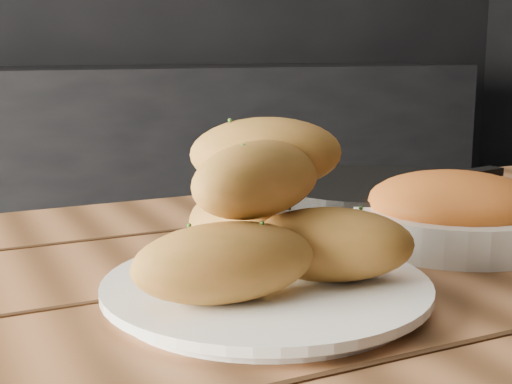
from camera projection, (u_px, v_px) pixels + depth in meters
name	position (u px, v px, depth m)	size (l,w,h in m)	color
counter	(91.00, 201.00, 2.42)	(2.80, 0.60, 0.90)	black
plate	(266.00, 289.00, 0.60)	(0.28, 0.28, 0.02)	white
bread_rolls	(263.00, 214.00, 0.59)	(0.25, 0.21, 0.13)	#A5652D
skillet	(367.00, 197.00, 0.91)	(0.40, 0.26, 0.05)	black
bowl	(453.00, 212.00, 0.78)	(0.22, 0.22, 0.08)	white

